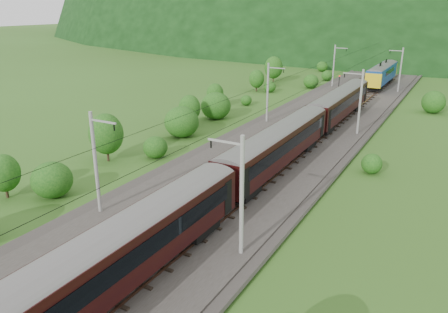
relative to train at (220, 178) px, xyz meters
The scene contains 15 objects.
ground 5.73m from the train, 121.53° to the right, with size 600.00×600.00×0.00m, color #33591B.
railbed 7.32m from the train, 111.51° to the left, with size 14.00×220.00×0.30m, color #38332D.
track_left 8.34m from the train, 128.25° to the left, with size 2.40×220.00×0.27m.
track_right 6.82m from the train, 90.00° to the left, with size 2.40×220.00×0.27m.
catenary_left 29.37m from the train, 106.88° to the left, with size 2.54×192.28×8.00m.
catenary_right 28.35m from the train, 82.45° to the left, with size 2.54×192.28×8.00m.
overhead_wires 7.50m from the train, 111.51° to the left, with size 4.83×198.00×0.03m.
mountain_main 256.12m from the train, 90.54° to the left, with size 504.00×360.00×244.00m, color black.
mountain_ridge 320.41m from the train, 112.46° to the left, with size 336.00×280.00×132.00m, color black.
train is the anchor object (origin of this frame).
hazard_post_near 60.93m from the train, 92.44° to the left, with size 0.17×0.17×1.58m, color red.
hazard_post_far 17.98m from the train, 96.29° to the left, with size 0.18×0.18×1.70m, color red.
signal 60.59m from the train, 96.91° to the left, with size 0.24×0.24×2.18m.
vegetation_left 19.05m from the train, 148.37° to the left, with size 12.41×147.40×5.47m.
vegetation_right 13.94m from the train, 42.39° to the left, with size 5.99×92.43×3.21m.
Camera 1 is at (17.38, -22.22, 15.62)m, focal length 35.00 mm.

